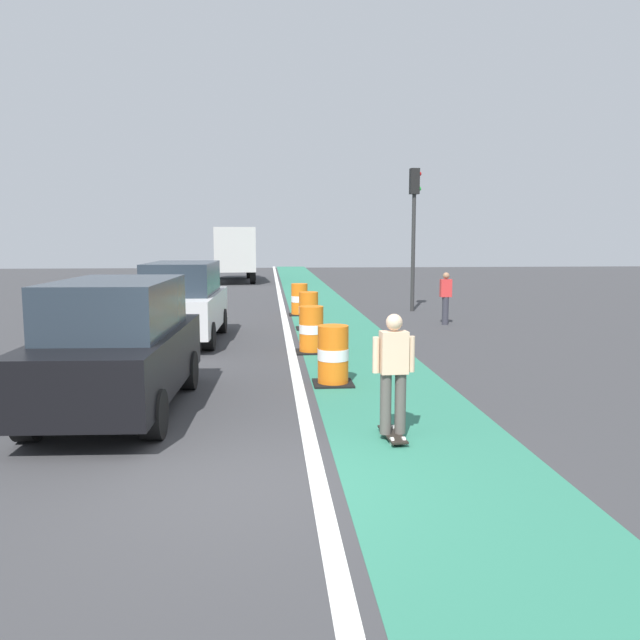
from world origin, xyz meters
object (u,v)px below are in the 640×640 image
(traffic_barrel_mid, at_px, (311,330))
(pedestrian_crossing, at_px, (446,297))
(parked_suv_second, at_px, (183,301))
(traffic_barrel_far, at_px, (299,300))
(delivery_truck_down_block, at_px, (234,251))
(traffic_barrel_back, at_px, (309,311))
(skateboarder_on_lane, at_px, (393,372))
(traffic_light_corner, at_px, (414,214))
(parked_suv_nearest, at_px, (118,345))
(traffic_barrel_front, at_px, (333,356))

(traffic_barrel_mid, height_order, pedestrian_crossing, pedestrian_crossing)
(parked_suv_second, xyz_separation_m, pedestrian_crossing, (7.63, 2.56, -0.17))
(traffic_barrel_far, distance_m, delivery_truck_down_block, 17.76)
(traffic_barrel_back, bearing_deg, traffic_barrel_far, 91.73)
(skateboarder_on_lane, xyz_separation_m, traffic_barrel_back, (-0.46, 10.46, -0.38))
(skateboarder_on_lane, xyz_separation_m, traffic_light_corner, (3.60, 14.76, 2.59))
(traffic_barrel_far, xyz_separation_m, pedestrian_crossing, (4.36, -2.78, 0.33))
(pedestrian_crossing, bearing_deg, delivery_truck_down_block, 110.36)
(parked_suv_nearest, distance_m, traffic_barrel_front, 3.84)
(parked_suv_nearest, bearing_deg, traffic_barrel_back, 68.30)
(parked_suv_second, xyz_separation_m, traffic_barrel_far, (3.27, 5.34, -0.50))
(traffic_barrel_mid, xyz_separation_m, delivery_truck_down_block, (-3.06, 24.72, 1.31))
(traffic_barrel_mid, xyz_separation_m, traffic_light_corner, (4.24, 8.19, 2.97))
(delivery_truck_down_block, relative_size, pedestrian_crossing, 4.81)
(skateboarder_on_lane, relative_size, traffic_barrel_mid, 1.55)
(parked_suv_nearest, height_order, delivery_truck_down_block, delivery_truck_down_block)
(parked_suv_nearest, distance_m, traffic_barrel_back, 9.43)
(traffic_barrel_mid, distance_m, delivery_truck_down_block, 24.94)
(traffic_barrel_mid, xyz_separation_m, pedestrian_crossing, (4.44, 4.51, 0.33))
(traffic_barrel_front, bearing_deg, traffic_barrel_back, 89.95)
(traffic_barrel_back, relative_size, traffic_barrel_far, 1.00)
(parked_suv_second, height_order, traffic_barrel_back, parked_suv_second)
(traffic_barrel_front, height_order, pedestrian_crossing, pedestrian_crossing)
(pedestrian_crossing, bearing_deg, skateboarder_on_lane, -108.89)
(traffic_barrel_front, xyz_separation_m, traffic_barrel_mid, (-0.18, 3.30, 0.00))
(traffic_barrel_mid, bearing_deg, pedestrian_crossing, 45.45)
(skateboarder_on_lane, bearing_deg, pedestrian_crossing, 71.11)
(traffic_barrel_back, bearing_deg, traffic_barrel_front, -90.05)
(skateboarder_on_lane, xyz_separation_m, pedestrian_crossing, (3.79, 11.08, -0.05))
(traffic_barrel_front, xyz_separation_m, delivery_truck_down_block, (-3.24, 28.02, 1.31))
(skateboarder_on_lane, xyz_separation_m, traffic_barrel_far, (-0.57, 13.86, -0.38))
(traffic_barrel_far, distance_m, pedestrian_crossing, 5.18)
(traffic_barrel_back, relative_size, pedestrian_crossing, 0.68)
(parked_suv_second, xyz_separation_m, traffic_barrel_mid, (3.19, -1.95, -0.50))
(traffic_barrel_mid, height_order, traffic_light_corner, traffic_light_corner)
(traffic_barrel_back, height_order, traffic_light_corner, traffic_light_corner)
(traffic_barrel_front, relative_size, traffic_barrel_far, 1.00)
(parked_suv_second, distance_m, traffic_barrel_back, 3.92)
(skateboarder_on_lane, distance_m, traffic_light_corner, 15.41)
(traffic_light_corner, height_order, pedestrian_crossing, traffic_light_corner)
(parked_suv_second, distance_m, traffic_barrel_mid, 3.77)
(traffic_barrel_back, bearing_deg, parked_suv_second, -150.02)
(traffic_barrel_back, relative_size, delivery_truck_down_block, 0.14)
(skateboarder_on_lane, distance_m, parked_suv_second, 9.34)
(traffic_barrel_front, bearing_deg, delivery_truck_down_block, 96.59)
(skateboarder_on_lane, height_order, traffic_barrel_front, skateboarder_on_lane)
(traffic_barrel_front, bearing_deg, traffic_barrel_far, 90.52)
(parked_suv_second, relative_size, traffic_light_corner, 0.91)
(traffic_barrel_mid, height_order, delivery_truck_down_block, delivery_truck_down_block)
(skateboarder_on_lane, bearing_deg, traffic_light_corner, 76.30)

